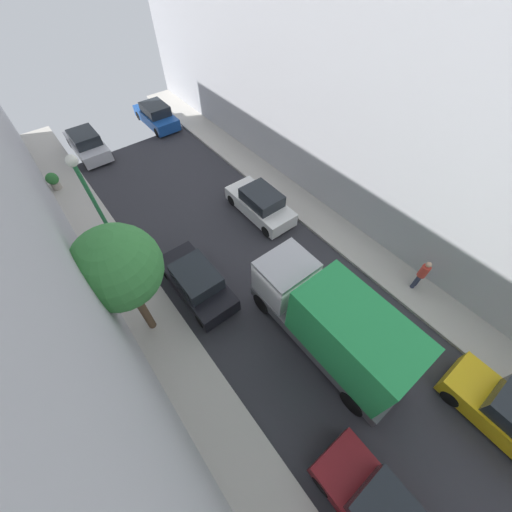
{
  "coord_description": "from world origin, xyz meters",
  "views": [
    {
      "loc": [
        -5.21,
        -4.77,
        11.88
      ],
      "look_at": [
        0.36,
        2.28,
        0.5
      ],
      "focal_mm": 21.17,
      "sensor_mm": 36.0,
      "label": 1
    }
  ],
  "objects_px": {
    "parked_car_left_2": "(197,282)",
    "pedestrian": "(422,274)",
    "parked_car_right_1": "(260,204)",
    "potted_plant_1": "(94,252)",
    "potted_plant_2": "(53,180)",
    "delivery_truck": "(333,323)",
    "parked_car_left_3": "(87,144)",
    "lamp_post": "(92,198)",
    "street_tree_0": "(118,268)",
    "parked_car_right_2": "(156,115)"
  },
  "relations": [
    {
      "from": "parked_car_left_2",
      "to": "potted_plant_2",
      "type": "height_order",
      "value": "parked_car_left_2"
    },
    {
      "from": "parked_car_left_2",
      "to": "lamp_post",
      "type": "xyz_separation_m",
      "value": [
        -1.9,
        3.91,
        3.15
      ]
    },
    {
      "from": "potted_plant_1",
      "to": "parked_car_right_2",
      "type": "bearing_deg",
      "value": 50.28
    },
    {
      "from": "parked_car_left_2",
      "to": "delivery_truck",
      "type": "relative_size",
      "value": 0.64
    },
    {
      "from": "potted_plant_2",
      "to": "parked_car_right_2",
      "type": "bearing_deg",
      "value": 21.53
    },
    {
      "from": "parked_car_left_2",
      "to": "parked_car_right_2",
      "type": "distance_m",
      "value": 15.62
    },
    {
      "from": "parked_car_left_3",
      "to": "parked_car_right_2",
      "type": "distance_m",
      "value": 5.44
    },
    {
      "from": "parked_car_left_3",
      "to": "street_tree_0",
      "type": "xyz_separation_m",
      "value": [
        -2.46,
        -14.36,
        3.5
      ]
    },
    {
      "from": "parked_car_right_1",
      "to": "potted_plant_2",
      "type": "distance_m",
      "value": 12.36
    },
    {
      "from": "parked_car_left_2",
      "to": "parked_car_right_2",
      "type": "relative_size",
      "value": 1.0
    },
    {
      "from": "street_tree_0",
      "to": "potted_plant_2",
      "type": "relative_size",
      "value": 5.34
    },
    {
      "from": "delivery_truck",
      "to": "street_tree_0",
      "type": "bearing_deg",
      "value": 136.11
    },
    {
      "from": "parked_car_left_3",
      "to": "lamp_post",
      "type": "relative_size",
      "value": 0.74
    },
    {
      "from": "pedestrian",
      "to": "parked_car_left_3",
      "type": "bearing_deg",
      "value": 111.43
    },
    {
      "from": "potted_plant_1",
      "to": "parked_car_left_3",
      "type": "bearing_deg",
      "value": 72.57
    },
    {
      "from": "parked_car_right_1",
      "to": "pedestrian",
      "type": "relative_size",
      "value": 2.44
    },
    {
      "from": "parked_car_right_1",
      "to": "potted_plant_2",
      "type": "height_order",
      "value": "parked_car_right_1"
    },
    {
      "from": "parked_car_left_2",
      "to": "potted_plant_1",
      "type": "height_order",
      "value": "parked_car_left_2"
    },
    {
      "from": "parked_car_right_2",
      "to": "lamp_post",
      "type": "relative_size",
      "value": 0.74
    },
    {
      "from": "pedestrian",
      "to": "delivery_truck",
      "type": "bearing_deg",
      "value": 172.69
    },
    {
      "from": "parked_car_left_3",
      "to": "potted_plant_2",
      "type": "height_order",
      "value": "parked_car_left_3"
    },
    {
      "from": "lamp_post",
      "to": "delivery_truck",
      "type": "bearing_deg",
      "value": -63.51
    },
    {
      "from": "parked_car_right_1",
      "to": "delivery_truck",
      "type": "bearing_deg",
      "value": -109.7
    },
    {
      "from": "street_tree_0",
      "to": "pedestrian",
      "type": "bearing_deg",
      "value": -28.63
    },
    {
      "from": "pedestrian",
      "to": "lamp_post",
      "type": "relative_size",
      "value": 0.3
    },
    {
      "from": "parked_car_right_2",
      "to": "potted_plant_1",
      "type": "bearing_deg",
      "value": -129.72
    },
    {
      "from": "parked_car_right_1",
      "to": "pedestrian",
      "type": "height_order",
      "value": "pedestrian"
    },
    {
      "from": "street_tree_0",
      "to": "potted_plant_1",
      "type": "height_order",
      "value": "street_tree_0"
    },
    {
      "from": "parked_car_left_3",
      "to": "parked_car_right_1",
      "type": "distance_m",
      "value": 12.96
    },
    {
      "from": "delivery_truck",
      "to": "pedestrian",
      "type": "distance_m",
      "value": 5.24
    },
    {
      "from": "street_tree_0",
      "to": "delivery_truck",
      "type": "bearing_deg",
      "value": -43.89
    },
    {
      "from": "parked_car_left_3",
      "to": "lamp_post",
      "type": "xyz_separation_m",
      "value": [
        -1.9,
        -10.09,
        3.15
      ]
    },
    {
      "from": "parked_car_right_1",
      "to": "pedestrian",
      "type": "xyz_separation_m",
      "value": [
        2.44,
        -8.2,
        0.35
      ]
    },
    {
      "from": "parked_car_right_1",
      "to": "lamp_post",
      "type": "distance_m",
      "value": 8.13
    },
    {
      "from": "potted_plant_1",
      "to": "lamp_post",
      "type": "bearing_deg",
      "value": -33.62
    },
    {
      "from": "lamp_post",
      "to": "parked_car_left_2",
      "type": "bearing_deg",
      "value": -64.08
    },
    {
      "from": "parked_car_right_1",
      "to": "parked_car_right_2",
      "type": "height_order",
      "value": "same"
    },
    {
      "from": "parked_car_left_2",
      "to": "pedestrian",
      "type": "bearing_deg",
      "value": -37.32
    },
    {
      "from": "potted_plant_1",
      "to": "potted_plant_2",
      "type": "relative_size",
      "value": 0.89
    },
    {
      "from": "parked_car_right_2",
      "to": "lamp_post",
      "type": "bearing_deg",
      "value": -124.19
    },
    {
      "from": "parked_car_left_3",
      "to": "potted_plant_1",
      "type": "bearing_deg",
      "value": -107.43
    },
    {
      "from": "parked_car_left_3",
      "to": "potted_plant_1",
      "type": "distance_m",
      "value": 9.85
    },
    {
      "from": "pedestrian",
      "to": "potted_plant_1",
      "type": "height_order",
      "value": "pedestrian"
    },
    {
      "from": "parked_car_left_3",
      "to": "pedestrian",
      "type": "height_order",
      "value": "pedestrian"
    },
    {
      "from": "potted_plant_2",
      "to": "lamp_post",
      "type": "relative_size",
      "value": 0.18
    },
    {
      "from": "lamp_post",
      "to": "street_tree_0",
      "type": "bearing_deg",
      "value": -97.5
    },
    {
      "from": "pedestrian",
      "to": "street_tree_0",
      "type": "bearing_deg",
      "value": 151.37
    },
    {
      "from": "potted_plant_1",
      "to": "potted_plant_2",
      "type": "xyz_separation_m",
      "value": [
        0.04,
        6.77,
        0.08
      ]
    },
    {
      "from": "parked_car_left_2",
      "to": "potted_plant_2",
      "type": "relative_size",
      "value": 4.07
    },
    {
      "from": "parked_car_right_1",
      "to": "lamp_post",
      "type": "height_order",
      "value": "lamp_post"
    }
  ]
}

